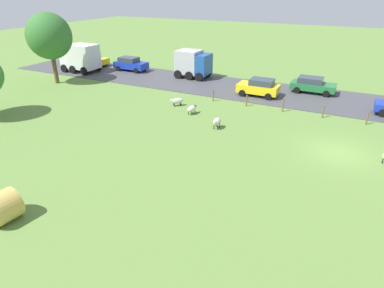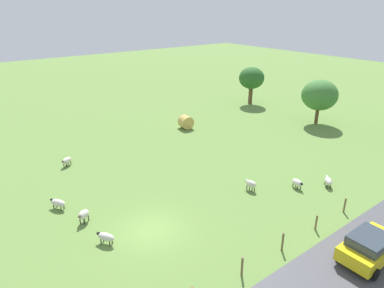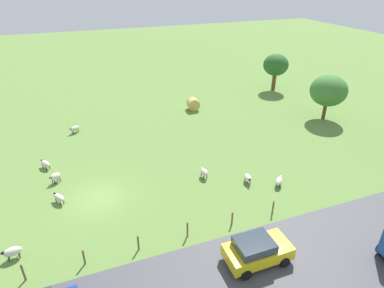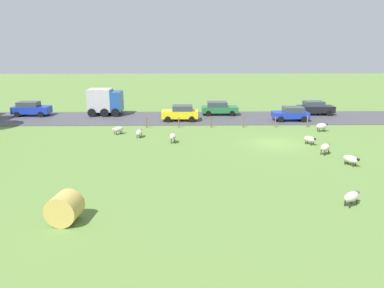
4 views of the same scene
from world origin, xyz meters
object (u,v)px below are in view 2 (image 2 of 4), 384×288
Objects in this scene: sheep_6 at (67,161)px; sheep_1 at (58,203)px; hay_bale_0 at (186,122)px; car_6 at (370,246)px; sheep_7 at (297,183)px; tree_1 at (252,78)px; sheep_5 at (106,237)px; sheep_3 at (328,181)px; sheep_4 at (84,215)px; sheep_2 at (251,184)px; tree_0 at (320,95)px.

sheep_1 is at bearing -23.51° from sheep_6.
car_6 is (23.91, -5.08, 0.19)m from hay_bale_0.
tree_1 reaches higher than sheep_7.
sheep_5 is 12.23m from sheep_6.
sheep_1 is 1.09× the size of sheep_6.
sheep_3 is 18.32m from sheep_4.
sheep_4 is 0.21× the size of tree_1.
hay_bale_0 is 14.20m from tree_1.
tree_1 is at bearing 142.22° from sheep_7.
sheep_5 is (-0.75, -11.51, -0.08)m from sheep_2.
sheep_5 is 21.13m from hay_bale_0.
hay_bale_0 is at bearing 168.01° from car_6.
sheep_6 is (-6.53, 2.84, 0.04)m from sheep_1.
sheep_4 is at bearing -107.38° from sheep_2.
sheep_4 reaches higher than sheep_3.
tree_0 reaches higher than sheep_2.
hay_bale_0 reaches higher than sheep_5.
sheep_7 is at bearing 69.23° from sheep_4.
hay_bale_0 reaches higher than sheep_1.
sheep_6 is (-12.84, -9.69, -0.05)m from sheep_2.
sheep_7 is (8.26, 15.63, -0.00)m from sheep_1.
sheep_7 is at bearing 57.81° from sheep_2.
sheep_1 is 7.13m from sheep_6.
sheep_1 is at bearing -64.44° from hay_bale_0.
sheep_4 reaches higher than sheep_6.
sheep_4 is 17.23m from car_6.
tree_0 reaches higher than tree_1.
sheep_1 is 1.11× the size of sheep_3.
hay_bale_0 is 0.37× the size of car_6.
sheep_1 is 20.18m from sheep_3.
sheep_7 is 17.26m from tree_0.
sheep_6 is 0.23× the size of tree_1.
sheep_7 is 8.33m from car_6.
sheep_5 is at bearing -132.83° from car_6.
sheep_3 is 16.21m from tree_0.
sheep_7 is at bearing -37.78° from tree_1.
sheep_6 is 14.34m from hay_bale_0.
sheep_2 is 3.66m from sheep_7.
hay_bale_0 is at bearing 123.61° from sheep_4.
sheep_4 is at bearing -139.49° from car_6.
tree_0 is at bearing 90.25° from sheep_1.
hay_bale_0 is 0.28× the size of tree_1.
hay_bale_0 is at bearing -121.10° from tree_0.
sheep_6 is 1.03× the size of sheep_7.
sheep_2 is 19.22m from tree_0.
sheep_3 is 0.78× the size of hay_bale_0.
tree_0 is (8.04, 13.33, 2.72)m from hay_bale_0.
tree_1 is at bearing 114.77° from sheep_4.
hay_bale_0 is at bearing 115.56° from sheep_1.
hay_bale_0 is at bearing 96.56° from sheep_6.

